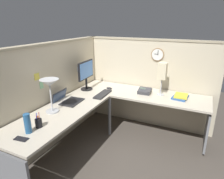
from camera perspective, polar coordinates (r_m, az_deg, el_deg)
The scene contains 19 objects.
ground_plane at distance 3.36m, azimuth 0.63°, elevation -14.60°, with size 6.80×6.80×0.00m, color #4C443D.
cubicle_wall_back at distance 3.16m, azimuth -16.66°, elevation -1.53°, with size 2.57×0.12×1.58m.
cubicle_wall_right at distance 3.69m, azimuth 10.11°, elevation 1.92°, with size 0.12×2.37×1.58m.
desk at distance 2.92m, azimuth 0.33°, elevation -5.92°, with size 2.35×2.15×0.73m.
monitor at distance 3.41m, azimuth -7.46°, elevation 4.67°, with size 0.46×0.20×0.50m.
laptop at distance 3.03m, azimuth -12.93°, elevation -2.89°, with size 0.36×0.40×0.22m.
keyboard at distance 3.22m, azimuth -2.67°, elevation -1.36°, with size 0.43×0.14×0.02m, color #232326.
computer_mouse at distance 3.48m, azimuth -0.81°, elevation 0.37°, with size 0.06×0.10×0.03m, color #232326.
desk_lamp_dome at distance 2.62m, azimuth -17.44°, elevation 1.10°, with size 0.24×0.24×0.44m.
pen_cup at distance 2.40m, azimuth -20.31°, elevation -8.97°, with size 0.08×0.08×0.18m.
cell_phone at distance 2.27m, azimuth -24.58°, elevation -12.77°, with size 0.07×0.14×0.01m, color black.
thermos_flask at distance 2.31m, azimuth -23.06°, elevation -8.96°, with size 0.07×0.07×0.22m, color #26598C.
office_phone at distance 3.31m, azimuth 9.44°, elevation -0.51°, with size 0.20×0.21×0.11m.
book_stack at distance 3.26m, azimuth 19.04°, elevation -1.93°, with size 0.31×0.24×0.04m.
desk_lamp_paper at distance 3.20m, azimuth 14.23°, elevation 4.94°, with size 0.13×0.13×0.53m.
wall_clock at distance 3.48m, azimuth 12.93°, elevation 9.73°, with size 0.04×0.22×0.22m.
pinned_note_leftmost at distance 3.55m, azimuth -9.44°, elevation 5.86°, with size 0.09×0.00×0.09m, color #99B7E5.
pinned_note_middle at distance 2.88m, azimuth -19.55°, elevation 1.20°, with size 0.06×0.00×0.09m, color #8CCC99.
pinned_note_rightmost at distance 2.81m, azimuth -20.74°, elevation 3.47°, with size 0.09×0.00×0.09m, color #EAD84C.
Camera 1 is at (-2.54, -1.16, 1.87)m, focal length 31.89 mm.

